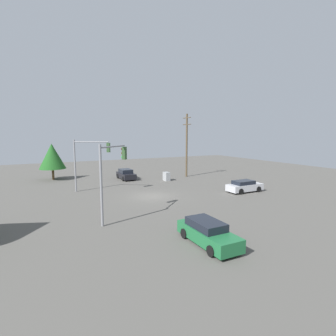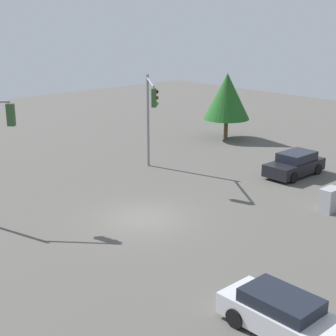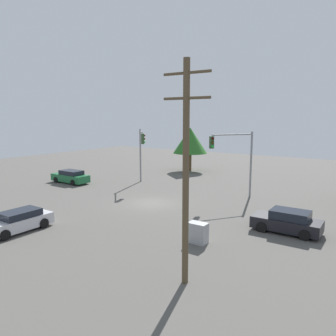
% 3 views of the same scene
% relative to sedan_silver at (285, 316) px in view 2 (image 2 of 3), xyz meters
% --- Properties ---
extents(ground_plane, '(80.00, 80.00, 0.00)m').
position_rel_sedan_silver_xyz_m(ground_plane, '(2.90, 10.36, -0.66)').
color(ground_plane, '#54514C').
extents(sedan_silver, '(1.84, 4.30, 1.34)m').
position_rel_sedan_silver_xyz_m(sedan_silver, '(0.00, 0.00, 0.00)').
color(sedan_silver, silver).
rests_on(sedan_silver, ground_plane).
extents(sedan_dark, '(4.21, 1.92, 1.47)m').
position_rel_sedan_silver_xyz_m(sedan_dark, '(14.40, 9.51, 0.05)').
color(sedan_dark, black).
rests_on(sedan_dark, ground_plane).
extents(traffic_signal_cross, '(2.65, 3.63, 6.02)m').
position_rel_sedan_silver_xyz_m(traffic_signal_cross, '(8.10, 15.89, 3.50)').
color(traffic_signal_cross, gray).
rests_on(traffic_signal_cross, ground_plane).
extents(electrical_cabinet, '(1.11, 0.69, 1.22)m').
position_rel_sedan_silver_xyz_m(electrical_cabinet, '(10.55, 4.75, -0.05)').
color(electrical_cabinet, '#9EA0A3').
rests_on(electrical_cabinet, ground_plane).
extents(tree_behind, '(3.69, 3.69, 5.26)m').
position_rel_sedan_silver_xyz_m(tree_behind, '(18.78, 19.10, 2.78)').
color(tree_behind, brown).
rests_on(tree_behind, ground_plane).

